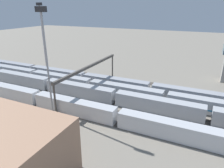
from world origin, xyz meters
TOP-DOWN VIEW (x-y plane):
  - ground_plane at (0.00, 0.00)m, footprint 400.00×400.00m
  - track_bed_0 at (0.00, -15.00)m, footprint 140.00×2.80m
  - track_bed_1 at (0.00, -10.00)m, footprint 140.00×2.80m
  - track_bed_2 at (0.00, -5.00)m, footprint 140.00×2.80m
  - track_bed_3 at (0.00, 0.00)m, footprint 140.00×2.80m
  - track_bed_4 at (0.00, 5.00)m, footprint 140.00×2.80m
  - track_bed_5 at (0.00, 10.00)m, footprint 140.00×2.80m
  - track_bed_6 at (0.00, 15.00)m, footprint 140.00×2.80m
  - train_on_track_6 at (-12.09, 15.00)m, footprint 90.60×3.00m
  - train_on_track_2 at (-2.50, -5.00)m, footprint 114.80×3.00m
  - train_on_track_3 at (4.81, 0.00)m, footprint 139.00×3.06m
  - train_on_track_4 at (3.60, 5.00)m, footprint 119.80×3.00m
  - light_mast_0 at (36.97, -17.30)m, footprint 2.80×0.70m
  - light_mast_1 at (3.70, 17.31)m, footprint 2.80×0.70m
  - signal_gantry at (2.72, 0.00)m, footprint 0.70×35.00m

SIDE VIEW (x-z plane):
  - ground_plane at x=0.00m, z-range 0.00..0.00m
  - track_bed_0 at x=0.00m, z-range 0.00..0.12m
  - track_bed_1 at x=0.00m, z-range 0.00..0.12m
  - track_bed_2 at x=0.00m, z-range 0.00..0.12m
  - track_bed_3 at x=0.00m, z-range 0.00..0.12m
  - track_bed_4 at x=0.00m, z-range 0.00..0.12m
  - track_bed_5 at x=0.00m, z-range 0.00..0.12m
  - track_bed_6 at x=0.00m, z-range 0.00..0.12m
  - train_on_track_4 at x=3.60m, z-range 0.12..3.92m
  - train_on_track_3 at x=4.81m, z-range -0.16..4.24m
  - train_on_track_2 at x=-2.50m, z-range -0.12..4.28m
  - train_on_track_6 at x=-12.09m, z-range -0.11..4.29m
  - signal_gantry at x=2.72m, z-range 3.25..12.05m
  - light_mast_1 at x=3.70m, z-range 3.68..29.72m
  - light_mast_0 at x=36.97m, z-range 3.76..31.50m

